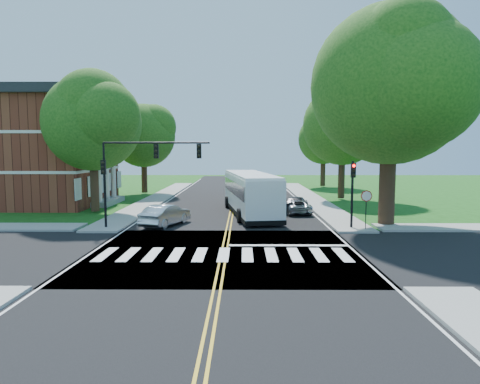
{
  "coord_description": "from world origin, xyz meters",
  "views": [
    {
      "loc": [
        0.98,
        -21.65,
        5.24
      ],
      "look_at": [
        0.77,
        7.56,
        2.4
      ],
      "focal_mm": 32.0,
      "sensor_mm": 36.0,
      "label": 1
    }
  ],
  "objects_px": {
    "bus_follow": "(248,185)",
    "dark_sedan": "(296,204)",
    "signal_ne": "(353,185)",
    "suv": "(295,206)",
    "signal_nw": "(139,164)",
    "bus_lead": "(250,193)",
    "hatchback": "(166,215)"
  },
  "relations": [
    {
      "from": "bus_lead",
      "to": "hatchback",
      "type": "distance_m",
      "value": 8.1
    },
    {
      "from": "signal_ne",
      "to": "dark_sedan",
      "type": "relative_size",
      "value": 0.96
    },
    {
      "from": "hatchback",
      "to": "signal_nw",
      "type": "bearing_deg",
      "value": 63.81
    },
    {
      "from": "bus_lead",
      "to": "hatchback",
      "type": "bearing_deg",
      "value": 33.36
    },
    {
      "from": "hatchback",
      "to": "dark_sedan",
      "type": "bearing_deg",
      "value": -125.14
    },
    {
      "from": "suv",
      "to": "signal_nw",
      "type": "bearing_deg",
      "value": 25.75
    },
    {
      "from": "signal_ne",
      "to": "dark_sedan",
      "type": "bearing_deg",
      "value": 108.35
    },
    {
      "from": "suv",
      "to": "dark_sedan",
      "type": "bearing_deg",
      "value": -107.45
    },
    {
      "from": "bus_follow",
      "to": "dark_sedan",
      "type": "xyz_separation_m",
      "value": [
        3.98,
        -10.02,
        -0.84
      ]
    },
    {
      "from": "signal_ne",
      "to": "bus_lead",
      "type": "distance_m",
      "value": 9.5
    },
    {
      "from": "bus_follow",
      "to": "suv",
      "type": "bearing_deg",
      "value": 108.98
    },
    {
      "from": "signal_ne",
      "to": "suv",
      "type": "xyz_separation_m",
      "value": [
        -2.85,
        7.33,
        -2.36
      ]
    },
    {
      "from": "signal_ne",
      "to": "dark_sedan",
      "type": "xyz_separation_m",
      "value": [
        -2.7,
        8.15,
        -2.29
      ]
    },
    {
      "from": "hatchback",
      "to": "suv",
      "type": "relative_size",
      "value": 1.07
    },
    {
      "from": "signal_nw",
      "to": "bus_lead",
      "type": "height_order",
      "value": "signal_nw"
    },
    {
      "from": "signal_nw",
      "to": "dark_sedan",
      "type": "distance_m",
      "value": 14.46
    },
    {
      "from": "bus_lead",
      "to": "suv",
      "type": "relative_size",
      "value": 3.13
    },
    {
      "from": "dark_sedan",
      "to": "signal_ne",
      "type": "bearing_deg",
      "value": 120.56
    },
    {
      "from": "bus_follow",
      "to": "dark_sedan",
      "type": "relative_size",
      "value": 2.41
    },
    {
      "from": "signal_nw",
      "to": "dark_sedan",
      "type": "xyz_separation_m",
      "value": [
        11.35,
        8.16,
        -3.7
      ]
    },
    {
      "from": "hatchback",
      "to": "bus_follow",
      "type": "bearing_deg",
      "value": -89.06
    },
    {
      "from": "bus_lead",
      "to": "bus_follow",
      "type": "distance_m",
      "value": 11.48
    },
    {
      "from": "signal_nw",
      "to": "signal_ne",
      "type": "bearing_deg",
      "value": 0.05
    },
    {
      "from": "signal_ne",
      "to": "bus_lead",
      "type": "bearing_deg",
      "value": 134.72
    },
    {
      "from": "signal_nw",
      "to": "suv",
      "type": "relative_size",
      "value": 1.68
    },
    {
      "from": "bus_follow",
      "to": "hatchback",
      "type": "bearing_deg",
      "value": 70.05
    },
    {
      "from": "signal_ne",
      "to": "hatchback",
      "type": "distance_m",
      "value": 12.89
    },
    {
      "from": "bus_follow",
      "to": "dark_sedan",
      "type": "bearing_deg",
      "value": 111.14
    },
    {
      "from": "signal_ne",
      "to": "bus_follow",
      "type": "xyz_separation_m",
      "value": [
        -6.68,
        18.17,
        -1.45
      ]
    },
    {
      "from": "signal_nw",
      "to": "bus_lead",
      "type": "xyz_separation_m",
      "value": [
        7.42,
        6.71,
        -2.58
      ]
    },
    {
      "from": "signal_ne",
      "to": "dark_sedan",
      "type": "distance_m",
      "value": 8.89
    },
    {
      "from": "bus_lead",
      "to": "dark_sedan",
      "type": "height_order",
      "value": "bus_lead"
    }
  ]
}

